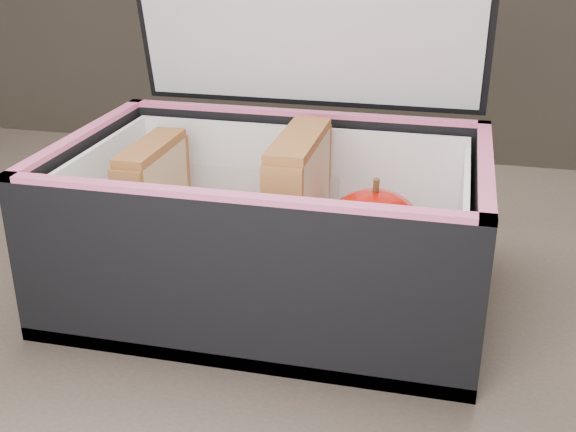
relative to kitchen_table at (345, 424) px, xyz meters
name	(u,v)px	position (x,y,z in m)	size (l,w,h in m)	color
kitchen_table	(345,424)	(0.00, 0.00, 0.00)	(1.20, 0.80, 0.75)	brown
lunch_bag	(274,213)	(-0.07, 0.04, 0.16)	(0.31, 0.25, 0.32)	black
plastic_tub	(226,231)	(-0.11, 0.04, 0.14)	(0.16, 0.11, 0.07)	white
sandwich_left	(155,203)	(-0.16, 0.04, 0.16)	(0.02, 0.09, 0.10)	tan
sandwich_right	(299,207)	(-0.05, 0.04, 0.16)	(0.03, 0.10, 0.11)	tan
carrot_sticks	(226,239)	(-0.11, 0.05, 0.12)	(0.04, 0.15, 0.03)	#D55304
paper_napkin	(378,284)	(0.02, 0.03, 0.11)	(0.08, 0.08, 0.01)	white
red_apple	(373,237)	(0.01, 0.03, 0.15)	(0.09, 0.09, 0.08)	#910300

